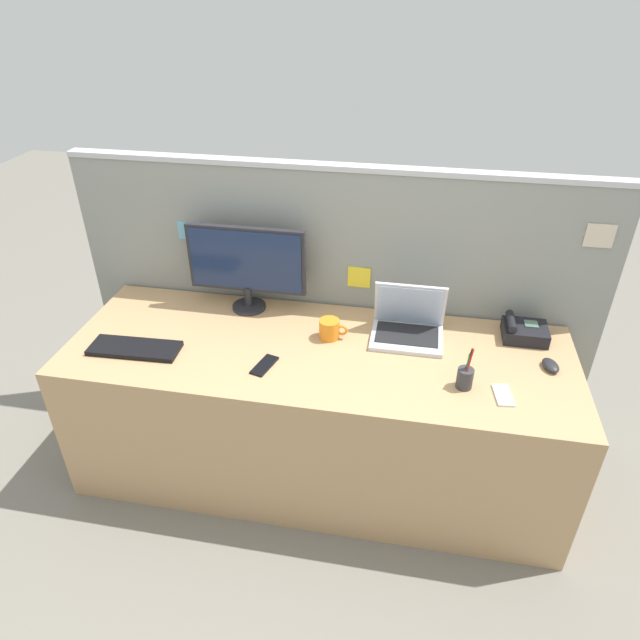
# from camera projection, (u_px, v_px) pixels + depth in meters

# --- Properties ---
(ground_plane) EXTENTS (10.00, 10.00, 0.00)m
(ground_plane) POSITION_uv_depth(u_px,v_px,m) (318.00, 465.00, 2.83)
(ground_plane) COLOR slate
(desk) EXTENTS (2.22, 0.78, 0.72)m
(desk) POSITION_uv_depth(u_px,v_px,m) (318.00, 411.00, 2.64)
(desk) COLOR tan
(desk) RESTS_ON ground_plane
(cubicle_divider) EXTENTS (2.54, 0.08, 1.41)m
(cubicle_divider) POSITION_uv_depth(u_px,v_px,m) (334.00, 303.00, 2.81)
(cubicle_divider) COLOR gray
(cubicle_divider) RESTS_ON ground_plane
(desktop_monitor) EXTENTS (0.57, 0.16, 0.42)m
(desktop_monitor) POSITION_uv_depth(u_px,v_px,m) (246.00, 263.00, 2.63)
(desktop_monitor) COLOR #232328
(desktop_monitor) RESTS_ON desk
(laptop) EXTENTS (0.32, 0.25, 0.24)m
(laptop) POSITION_uv_depth(u_px,v_px,m) (408.00, 324.00, 2.51)
(laptop) COLOR silver
(laptop) RESTS_ON desk
(desk_phone) EXTENTS (0.19, 0.16, 0.10)m
(desk_phone) POSITION_uv_depth(u_px,v_px,m) (524.00, 331.00, 2.50)
(desk_phone) COLOR black
(desk_phone) RESTS_ON desk
(keyboard_main) EXTENTS (0.40, 0.16, 0.02)m
(keyboard_main) POSITION_uv_depth(u_px,v_px,m) (135.00, 348.00, 2.43)
(keyboard_main) COLOR black
(keyboard_main) RESTS_ON desk
(computer_mouse_right_hand) EXTENTS (0.08, 0.11, 0.03)m
(computer_mouse_right_hand) POSITION_uv_depth(u_px,v_px,m) (551.00, 365.00, 2.32)
(computer_mouse_right_hand) COLOR #232328
(computer_mouse_right_hand) RESTS_ON desk
(pen_cup) EXTENTS (0.06, 0.06, 0.18)m
(pen_cup) POSITION_uv_depth(u_px,v_px,m) (465.00, 378.00, 2.20)
(pen_cup) COLOR #333338
(pen_cup) RESTS_ON desk
(cell_phone_black_slab) EXTENTS (0.10, 0.16, 0.01)m
(cell_phone_black_slab) POSITION_uv_depth(u_px,v_px,m) (264.00, 365.00, 2.34)
(cell_phone_black_slab) COLOR black
(cell_phone_black_slab) RESTS_ON desk
(cell_phone_white_slab) EXTENTS (0.08, 0.14, 0.01)m
(cell_phone_white_slab) POSITION_uv_depth(u_px,v_px,m) (503.00, 395.00, 2.18)
(cell_phone_white_slab) COLOR silver
(cell_phone_white_slab) RESTS_ON desk
(coffee_mug) EXTENTS (0.13, 0.09, 0.09)m
(coffee_mug) POSITION_uv_depth(u_px,v_px,m) (330.00, 329.00, 2.50)
(coffee_mug) COLOR orange
(coffee_mug) RESTS_ON desk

